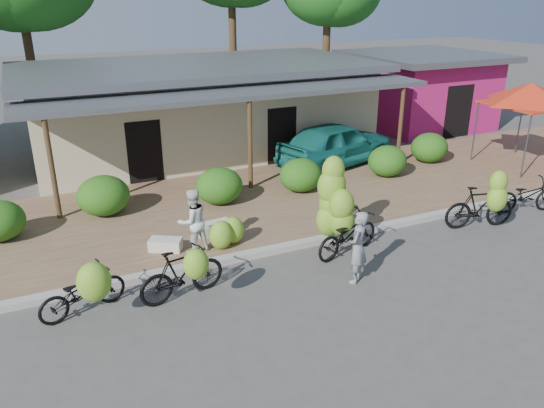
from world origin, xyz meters
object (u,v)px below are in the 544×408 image
at_px(bike_far_left, 85,290).
at_px(sack_far, 166,244).
at_px(bike_left, 184,272).
at_px(sack_near, 214,228).
at_px(bike_right, 483,204).
at_px(red_canopy, 530,94).
at_px(bike_far_right, 527,195).
at_px(teal_van, 336,144).
at_px(bystander, 193,221).
at_px(vendor, 358,247).
at_px(bike_center, 340,215).

height_order(bike_far_left, sack_far, bike_far_left).
relative_size(bike_left, sack_near, 2.24).
distance_m(bike_right, sack_near, 6.93).
xyz_separation_m(red_canopy, sack_near, (-11.62, -0.96, -2.34)).
relative_size(bike_far_right, teal_van, 0.43).
bearing_deg(bike_far_right, bike_right, 115.46).
xyz_separation_m(bike_far_left, bystander, (2.60, 1.52, 0.33)).
distance_m(bike_far_right, vendor, 6.61).
distance_m(bike_center, bystander, 3.45).
relative_size(bystander, teal_van, 0.34).
relative_size(bike_center, sack_near, 2.69).
height_order(sack_near, vendor, vendor).
distance_m(bike_far_left, bike_far_right, 11.89).
relative_size(bike_far_left, sack_far, 2.44).
bearing_deg(bystander, bike_center, 147.01).
distance_m(bike_far_right, sack_far, 10.02).
height_order(bike_right, teal_van, bike_right).
xyz_separation_m(bike_far_left, bike_center, (5.85, 0.36, 0.34)).
relative_size(red_canopy, bike_far_left, 1.91).
height_order(bike_center, teal_van, bike_center).
height_order(bike_right, sack_near, bike_right).
bearing_deg(vendor, teal_van, -159.55).
bearing_deg(vendor, bike_far_left, -52.69).
bearing_deg(bike_center, vendor, 147.85).
relative_size(bike_far_left, bike_right, 0.92).
relative_size(bike_center, vendor, 1.43).
xyz_separation_m(bystander, teal_van, (6.49, 4.36, 0.00)).
height_order(red_canopy, sack_near, red_canopy).
bearing_deg(bike_far_right, bike_left, 107.75).
xyz_separation_m(red_canopy, bike_center, (-9.13, -2.84, -1.71)).
xyz_separation_m(bike_right, bystander, (-7.24, 1.70, 0.19)).
bearing_deg(red_canopy, bike_far_right, -135.72).
distance_m(bike_left, sack_near, 2.90).
xyz_separation_m(bike_center, vendor, (-0.44, -1.42, -0.10)).
height_order(bike_left, bystander, bystander).
bearing_deg(sack_far, sack_near, 15.36).
bearing_deg(bike_center, bike_right, -112.56).
distance_m(sack_near, vendor, 3.92).
bearing_deg(bike_far_right, red_canopy, -30.31).
height_order(bike_right, bystander, bike_right).
height_order(vendor, bystander, bystander).
height_order(red_canopy, vendor, red_canopy).
relative_size(bike_far_right, sack_far, 2.61).
bearing_deg(bike_right, bike_far_right, -65.44).
relative_size(bike_right, teal_van, 0.44).
bearing_deg(bike_far_left, sack_near, -73.75).
height_order(red_canopy, bike_center, red_canopy).
distance_m(bike_right, bystander, 7.44).
bearing_deg(red_canopy, bike_center, -162.71).
xyz_separation_m(bike_far_left, teal_van, (9.09, 5.88, 0.33)).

